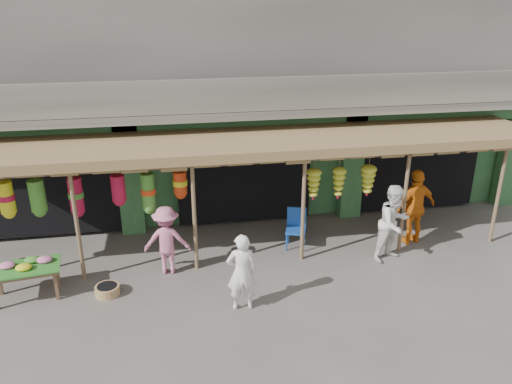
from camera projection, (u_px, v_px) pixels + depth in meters
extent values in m
plane|color=#514C47|center=(259.00, 258.00, 11.98)|extent=(80.00, 80.00, 0.00)
cube|color=gray|center=(228.00, 28.00, 14.73)|extent=(16.00, 6.00, 4.00)
cube|color=#2D6033|center=(229.00, 141.00, 16.15)|extent=(16.00, 5.70, 3.00)
cube|color=gray|center=(247.00, 112.00, 12.32)|extent=(16.00, 0.90, 0.22)
cube|color=gray|center=(249.00, 95.00, 11.77)|extent=(16.00, 0.10, 0.80)
cube|color=#2D6033|center=(244.00, 122.00, 12.82)|extent=(16.00, 0.35, 0.35)
cube|color=yellow|center=(39.00, 136.00, 11.94)|extent=(1.70, 0.06, 0.55)
cube|color=#B21414|center=(39.00, 137.00, 11.90)|extent=(1.30, 0.02, 0.30)
cube|color=black|center=(56.00, 177.00, 13.39)|extent=(3.60, 2.00, 2.50)
cube|color=black|center=(239.00, 166.00, 14.24)|extent=(3.60, 2.00, 2.50)
cube|color=black|center=(403.00, 157.00, 15.08)|extent=(3.60, 2.00, 2.50)
cube|color=#2D6033|center=(130.00, 179.00, 12.81)|extent=(0.60, 0.35, 3.00)
cube|color=#2D6033|center=(351.00, 166.00, 13.82)|extent=(0.60, 0.35, 3.00)
cube|color=#2D6033|center=(510.00, 156.00, 14.64)|extent=(0.60, 0.35, 3.00)
cylinder|color=brown|center=(77.00, 226.00, 10.65)|extent=(0.09, 0.09, 2.60)
cylinder|color=brown|center=(194.00, 217.00, 11.07)|extent=(0.09, 0.09, 2.60)
cylinder|color=brown|center=(303.00, 209.00, 11.49)|extent=(0.09, 0.09, 2.60)
cylinder|color=brown|center=(404.00, 202.00, 11.91)|extent=(0.09, 0.09, 2.60)
cylinder|color=brown|center=(498.00, 195.00, 12.34)|extent=(0.09, 0.09, 2.60)
cylinder|color=brown|center=(250.00, 163.00, 10.84)|extent=(12.90, 0.08, 0.08)
cylinder|color=brown|center=(122.00, 171.00, 10.80)|extent=(5.50, 0.06, 0.06)
cube|color=brown|center=(252.00, 141.00, 11.83)|extent=(14.00, 2.70, 0.22)
cube|color=brown|center=(56.00, 287.00, 10.26)|extent=(0.07, 0.07, 0.61)
cube|color=brown|center=(0.00, 282.00, 10.43)|extent=(0.07, 0.07, 0.61)
cube|color=brown|center=(57.00, 273.00, 10.76)|extent=(0.07, 0.07, 0.61)
cube|color=brown|center=(25.00, 270.00, 10.22)|extent=(1.42, 0.93, 0.06)
cube|color=#26661E|center=(25.00, 268.00, 10.20)|extent=(1.47, 0.98, 0.03)
ellipsoid|color=pink|center=(7.00, 265.00, 10.17)|extent=(0.32, 0.27, 0.13)
ellipsoid|color=yellow|center=(24.00, 267.00, 10.09)|extent=(0.32, 0.27, 0.13)
ellipsoid|color=pink|center=(44.00, 260.00, 10.39)|extent=(0.32, 0.27, 0.13)
ellipsoid|color=#489130|center=(32.00, 260.00, 10.39)|extent=(0.32, 0.27, 0.13)
cylinder|color=#164295|center=(286.00, 242.00, 12.27)|extent=(0.04, 0.04, 0.45)
cylinder|color=#164295|center=(303.00, 244.00, 12.21)|extent=(0.04, 0.04, 0.45)
cylinder|color=#164295|center=(288.00, 235.00, 12.64)|extent=(0.04, 0.04, 0.45)
cylinder|color=#164295|center=(304.00, 236.00, 12.59)|extent=(0.04, 0.04, 0.45)
cube|color=#164295|center=(296.00, 230.00, 12.34)|extent=(0.60, 0.60, 0.06)
cube|color=#164295|center=(297.00, 217.00, 12.45)|extent=(0.46, 0.20, 0.51)
cylinder|color=#8B5E3E|center=(107.00, 290.00, 10.51)|extent=(0.55, 0.55, 0.20)
cylinder|color=olive|center=(23.00, 265.00, 11.50)|extent=(0.54, 0.54, 0.19)
imported|color=white|center=(242.00, 272.00, 9.79)|extent=(0.62, 0.42, 1.64)
imported|color=silver|center=(394.00, 223.00, 11.65)|extent=(1.11, 1.00, 1.86)
imported|color=orange|center=(415.00, 207.00, 12.44)|extent=(1.22, 0.71, 1.95)
imported|color=#C46887|center=(167.00, 240.00, 11.12)|extent=(1.10, 0.71, 1.60)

